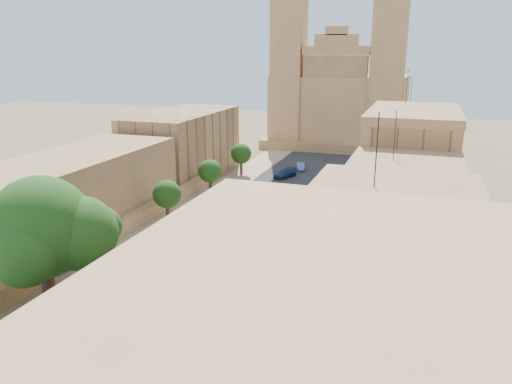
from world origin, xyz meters
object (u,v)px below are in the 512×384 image
Objects in this scene: olive_pickup at (275,241)px; street_tree_d at (241,154)px; ficus_tree at (43,231)px; street_tree_a at (103,226)px; car_white_a at (242,208)px; church at (340,98)px; pedestrian_a at (325,287)px; red_truck at (186,300)px; car_blue_a at (179,245)px; street_tree_c at (210,171)px; car_dkblue at (285,173)px; car_white_b at (308,199)px; bus_cream_east at (286,226)px; bus_red_east at (266,249)px; street_tree_b at (167,194)px; bus_green_north at (83,319)px; car_cream at (270,222)px; car_blue_b at (301,166)px; pedestrian_c at (293,299)px.

street_tree_d is at bearing 116.57° from olive_pickup.
street_tree_a is at bearing 94.23° from ficus_tree.
olive_pickup is at bearing -43.64° from car_white_a.
church is 67.86m from pedestrian_a.
red_truck reaches higher than car_blue_a.
red_truck is (11.54, -30.36, -1.88)m from street_tree_c.
car_dkblue is 14.13m from car_white_b.
bus_cream_east is (0.00, 3.96, 0.21)m from olive_pickup.
street_tree_c reaches higher than car_white_a.
church is at bearing 81.46° from street_tree_a.
church is 55.43m from bus_cream_east.
bus_red_east is (14.16, -31.19, -1.96)m from street_tree_d.
street_tree_b is at bearing 91.69° from ficus_tree.
street_tree_d is 47.42m from bus_green_north.
red_truck is 20.30m from car_cream.
street_tree_d reaches higher than car_blue_a.
church reaches higher than street_tree_c.
car_white_a is at bearing -107.48° from car_blue_b.
street_tree_d is (-0.59, 43.99, -2.75)m from ficus_tree.
bus_green_north reaches higher than bus_cream_east.
bus_green_north is 2.80× the size of car_blue_b.
street_tree_c is 15.62m from car_cream.
pedestrian_c reaches higher than car_white_a.
pedestrian_a is at bearing -48.77° from car_dkblue.
street_tree_d is at bearing -83.20° from pedestrian_a.
bus_cream_east is 5.21× the size of pedestrian_c.
car_white_a reaches higher than car_blue_b.
bus_green_north is 2.22× the size of car_dkblue.
street_tree_c is 32.57m from pedestrian_c.
car_cream is at bearing 89.63° from red_truck.
red_truck is 1.12× the size of olive_pickup.
bus_cream_east is at bearing -66.39° from bus_red_east.
red_truck is (11.54, -42.36, -1.95)m from street_tree_d.
street_tree_c is 13.95m from car_white_b.
car_white_b is (13.70, -0.10, -2.60)m from street_tree_c.
street_tree_a reaches higher than car_blue_b.
bus_cream_east is 25.39m from car_dkblue.
pedestrian_a is at bearing -41.68° from car_white_a.
bus_red_east is 8.68m from pedestrian_c.
car_blue_b is at bearing 99.66° from olive_pickup.
olive_pickup is (14.00, 8.00, -2.65)m from street_tree_a.
ficus_tree is at bearing -0.98° from pedestrian_a.
street_tree_d is 31.98m from car_blue_a.
bus_red_east is at bearing -58.89° from pedestrian_a.
street_tree_d is at bearing -64.97° from car_white_b.
street_tree_d is 3.07× the size of pedestrian_c.
ficus_tree is 2.06× the size of street_tree_b.
car_white_b reaches higher than car_blue_b.
car_blue_a is at bearing -72.60° from car_dkblue.
street_tree_a reaches higher than red_truck.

